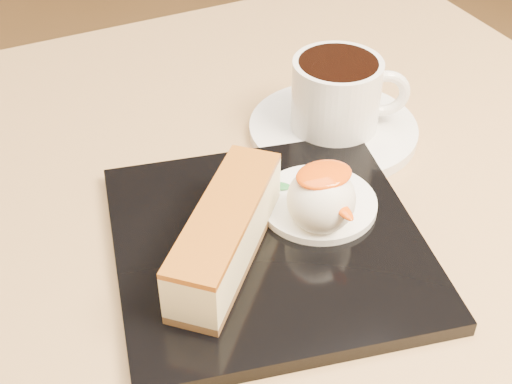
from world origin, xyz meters
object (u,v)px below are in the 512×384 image
dessert_plate (268,243)px  coffee_cup (338,93)px  cheesecake (226,233)px  table (254,383)px  ice_cream_scoop (321,200)px  saucer (333,129)px

dessert_plate → coffee_cup: bearing=41.6°
dessert_plate → cheesecake: 0.05m
table → dessert_plate: bearing=1.5°
table → dessert_plate: dessert_plate is taller
cheesecake → table: bearing=-35.3°
coffee_cup → table: bearing=-116.9°
dessert_plate → table: bearing=-178.5°
table → ice_cream_scoop: bearing=-5.2°
dessert_plate → cheesecake: size_ratio=1.72×
dessert_plate → ice_cream_scoop: size_ratio=4.40×
cheesecake → coffee_cup: (0.16, 0.11, 0.01)m
cheesecake → saucer: cheesecake is taller
dessert_plate → cheesecake: bearing=-171.9°
cheesecake → coffee_cup: bearing=-11.0°
cheesecake → saucer: size_ratio=0.85×
ice_cream_scoop → coffee_cup: bearing=54.2°
cheesecake → ice_cream_scoop: ice_cream_scoop is taller
cheesecake → ice_cream_scoop: size_ratio=2.55×
dessert_plate → ice_cream_scoop: 0.05m
table → ice_cream_scoop: ice_cream_scoop is taller
cheesecake → dessert_plate: bearing=-38.6°
table → coffee_cup: (0.13, 0.11, 0.20)m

